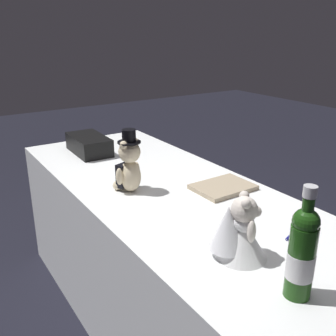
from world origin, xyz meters
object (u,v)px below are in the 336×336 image
Objects in this scene: champagne_bottle at (302,252)px; signing_pen at (293,233)px; gift_case_black at (89,144)px; guestbook at (223,187)px; teddy_bear_groom at (129,166)px; teddy_bear_bride at (238,231)px.

champagne_bottle is 2.54× the size of signing_pen.
gift_case_black is 0.94m from guestbook.
teddy_bear_groom is 0.94m from champagne_bottle.
gift_case_black is (0.66, -0.07, -0.07)m from teddy_bear_groom.
teddy_bear_bride reaches higher than signing_pen.
champagne_bottle is 0.79m from guestbook.
champagne_bottle is 1.60m from gift_case_black.
champagne_bottle is at bearing -178.67° from teddy_bear_bride.
gift_case_black is 1.24× the size of guestbook.
signing_pen is at bearing 171.49° from guestbook.
champagne_bottle reaches higher than teddy_bear_bride.
guestbook is (-0.23, -0.38, -0.11)m from teddy_bear_groom.
gift_case_black is (1.60, -0.02, -0.09)m from champagne_bottle.
teddy_bear_groom reaches higher than gift_case_black.
teddy_bear_bride is at bearing 178.72° from gift_case_black.
gift_case_black is at bearing -0.88° from champagne_bottle.
teddy_bear_groom is at bearing 24.31° from signing_pen.
champagne_bottle is 1.00× the size of gift_case_black.
signing_pen is at bearing -90.90° from teddy_bear_bride.
teddy_bear_bride is at bearing 89.10° from signing_pen.
teddy_bear_groom is 1.09× the size of guestbook.
champagne_bottle is 1.24× the size of guestbook.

